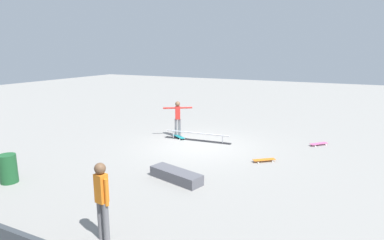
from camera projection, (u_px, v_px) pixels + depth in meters
ground_plane at (198, 146)px, 13.08m from camera, size 60.00×60.00×0.00m
grind_rail at (197, 137)px, 13.85m from camera, size 3.01×0.49×0.35m
skate_ledge at (176, 175)px, 9.59m from camera, size 1.81×0.96×0.31m
skater_main at (178, 116)px, 14.29m from camera, size 1.13×0.76×1.61m
skateboard_main at (179, 137)px, 14.22m from camera, size 0.79×0.58×0.09m
bystander_orange_shirt at (102, 197)px, 6.41m from camera, size 0.38×0.23×1.66m
loose_skateboard_pink at (319, 144)px, 13.14m from camera, size 0.69×0.73×0.09m
loose_skateboard_orange at (264, 160)px, 11.21m from camera, size 0.74×0.66×0.09m
trash_bin at (8, 169)px, 9.39m from camera, size 0.49×0.49×0.85m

